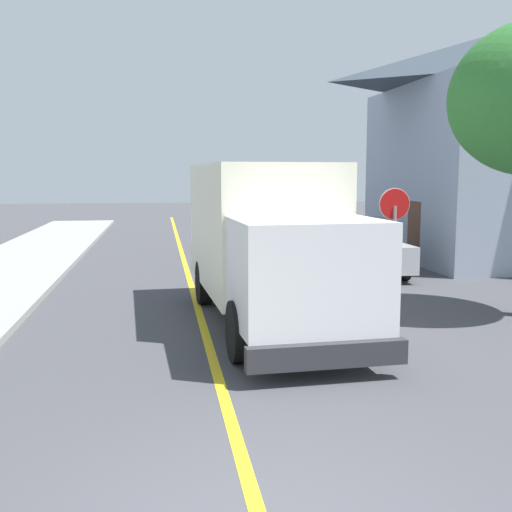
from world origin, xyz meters
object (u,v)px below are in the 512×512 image
parked_car_mid (235,227)px  parked_car_near (271,247)px  parked_van_across (362,248)px  stop_sign (394,220)px  box_truck (267,236)px

parked_car_mid → parked_car_near: bearing=-88.3°
parked_car_near → parked_car_mid: (-0.22, 7.27, 0.00)m
parked_van_across → stop_sign: stop_sign is taller
parked_car_mid → stop_sign: (2.69, -10.90, 1.06)m
stop_sign → parked_van_across: bearing=86.0°
parked_car_near → parked_car_mid: bearing=91.7°
parked_car_mid → parked_van_across: bearing=-69.7°
stop_sign → box_truck: bearing=-146.1°
parked_car_near → stop_sign: (2.48, -3.62, 1.06)m
stop_sign → parked_car_mid: bearing=103.9°
parked_car_near → stop_sign: bearing=-55.6°
box_truck → stop_sign: bearing=33.9°
parked_car_near → box_truck: bearing=-101.0°
parked_car_near → parked_van_across: 2.75m
box_truck → parked_car_near: size_ratio=1.65×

